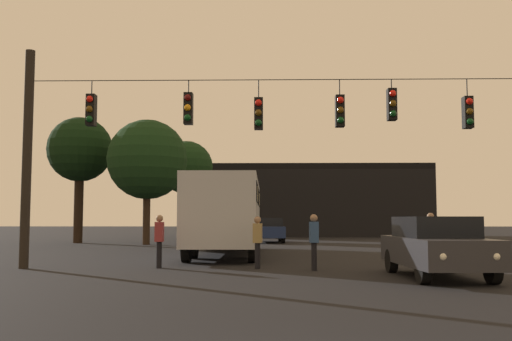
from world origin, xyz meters
TOP-DOWN VIEW (x-y plane):
  - ground_plane at (0.00, 24.50)m, footprint 168.00×168.00m
  - overhead_signal_span at (-0.00, 12.29)m, footprint 16.00×0.44m
  - city_bus at (-2.29, 18.96)m, footprint 2.59×11.01m
  - car_near_right at (3.57, 9.84)m, footprint 1.97×4.40m
  - car_far_left at (-0.59, 31.60)m, footprint 1.99×4.40m
  - pedestrian_crossing_left at (4.36, 13.16)m, footprint 0.31×0.40m
  - pedestrian_crossing_center at (0.67, 11.84)m, footprint 0.25×0.37m
  - pedestrian_crossing_right at (-0.95, 12.39)m, footprint 0.28×0.39m
  - pedestrian_near_bus at (4.11, 15.70)m, footprint 0.29×0.39m
  - pedestrian_trailing at (-3.90, 12.57)m, footprint 0.25×0.37m
  - corner_building at (3.72, 46.21)m, footprint 18.29×8.24m
  - tree_left_silhouette at (-12.22, 30.52)m, footprint 3.97×3.97m
  - tree_behind_building at (-6.59, 37.29)m, footprint 3.87×3.87m
  - tree_right_far at (-7.56, 28.25)m, footprint 4.58×4.58m

SIDE VIEW (x-z plane):
  - ground_plane at x=0.00m, z-range 0.00..0.00m
  - car_near_right at x=3.57m, z-range 0.04..1.56m
  - car_far_left at x=-0.59m, z-range 0.04..1.56m
  - pedestrian_near_bus at x=4.11m, z-range 0.09..1.60m
  - pedestrian_crossing_right at x=-0.95m, z-range 0.09..1.63m
  - pedestrian_trailing at x=-3.90m, z-range 0.10..1.68m
  - pedestrian_crossing_center at x=0.67m, z-range 0.10..1.69m
  - pedestrian_crossing_left at x=4.36m, z-range 0.11..1.75m
  - city_bus at x=-2.29m, z-range 0.37..3.37m
  - corner_building at x=3.72m, z-range 0.00..5.98m
  - overhead_signal_span at x=0.00m, z-range 0.54..7.12m
  - tree_right_far at x=-7.56m, z-range 1.27..8.43m
  - tree_behind_building at x=-6.59m, z-range 1.60..8.73m
  - tree_left_silhouette at x=-12.22m, z-range 1.80..9.51m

